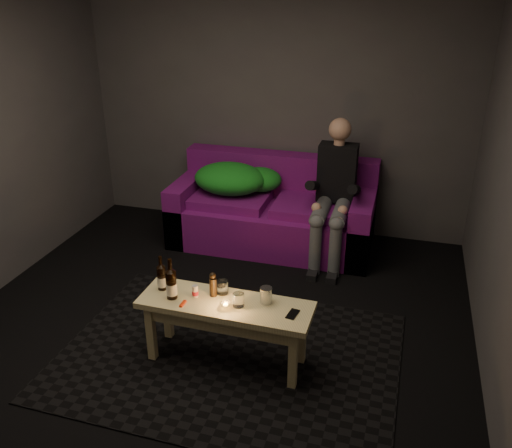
# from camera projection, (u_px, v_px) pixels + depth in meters

# --- Properties ---
(floor) EXTENTS (4.50, 4.50, 0.00)m
(floor) POSITION_uv_depth(u_px,v_px,m) (202.00, 342.00, 4.11)
(floor) COLOR black
(floor) RESTS_ON ground
(room) EXTENTS (4.50, 4.50, 4.50)m
(room) POSITION_uv_depth(u_px,v_px,m) (216.00, 113.00, 3.84)
(room) COLOR silver
(room) RESTS_ON ground
(rug) EXTENTS (2.44, 1.80, 0.01)m
(rug) POSITION_uv_depth(u_px,v_px,m) (229.00, 355.00, 3.96)
(rug) COLOR black
(rug) RESTS_ON floor
(sofa) EXTENTS (2.01, 0.90, 0.86)m
(sofa) POSITION_uv_depth(u_px,v_px,m) (274.00, 213.00, 5.55)
(sofa) COLOR #73107C
(sofa) RESTS_ON floor
(green_blanket) EXTENTS (0.88, 0.60, 0.30)m
(green_blanket) POSITION_uv_depth(u_px,v_px,m) (235.00, 179.00, 5.50)
(green_blanket) COLOR #1A9126
(green_blanket) RESTS_ON sofa
(person) EXTENTS (0.36, 0.83, 1.34)m
(person) POSITION_uv_depth(u_px,v_px,m) (334.00, 190.00, 5.09)
(person) COLOR black
(person) RESTS_ON sofa
(coffee_table) EXTENTS (1.21, 0.40, 0.49)m
(coffee_table) POSITION_uv_depth(u_px,v_px,m) (226.00, 313.00, 3.74)
(coffee_table) COLOR tan
(coffee_table) RESTS_ON rug
(beer_bottle_a) EXTENTS (0.07, 0.07, 0.26)m
(beer_bottle_a) POSITION_uv_depth(u_px,v_px,m) (162.00, 277.00, 3.83)
(beer_bottle_a) COLOR black
(beer_bottle_a) RESTS_ON coffee_table
(beer_bottle_b) EXTENTS (0.08, 0.08, 0.30)m
(beer_bottle_b) POSITION_uv_depth(u_px,v_px,m) (171.00, 284.00, 3.71)
(beer_bottle_b) COLOR black
(beer_bottle_b) RESTS_ON coffee_table
(salt_shaker) EXTENTS (0.05, 0.05, 0.09)m
(salt_shaker) POSITION_uv_depth(u_px,v_px,m) (195.00, 291.00, 3.75)
(salt_shaker) COLOR silver
(salt_shaker) RESTS_ON coffee_table
(pepper_mill) EXTENTS (0.06, 0.06, 0.14)m
(pepper_mill) POSITION_uv_depth(u_px,v_px,m) (213.00, 287.00, 3.76)
(pepper_mill) COLOR black
(pepper_mill) RESTS_ON coffee_table
(tumbler_back) EXTENTS (0.10, 0.10, 0.10)m
(tumbler_back) POSITION_uv_depth(u_px,v_px,m) (222.00, 287.00, 3.80)
(tumbler_back) COLOR white
(tumbler_back) RESTS_ON coffee_table
(tealight) EXTENTS (0.06, 0.06, 0.04)m
(tealight) POSITION_uv_depth(u_px,v_px,m) (226.00, 305.00, 3.63)
(tealight) COLOR white
(tealight) RESTS_ON coffee_table
(tumbler_front) EXTENTS (0.09, 0.09, 0.10)m
(tumbler_front) POSITION_uv_depth(u_px,v_px,m) (238.00, 300.00, 3.65)
(tumbler_front) COLOR white
(tumbler_front) RESTS_ON coffee_table
(steel_cup) EXTENTS (0.09, 0.09, 0.11)m
(steel_cup) POSITION_uv_depth(u_px,v_px,m) (266.00, 295.00, 3.68)
(steel_cup) COLOR #B2B3B9
(steel_cup) RESTS_ON coffee_table
(smartphone) EXTENTS (0.08, 0.13, 0.01)m
(smartphone) POSITION_uv_depth(u_px,v_px,m) (293.00, 314.00, 3.57)
(smartphone) COLOR black
(smartphone) RESTS_ON coffee_table
(red_lighter) EXTENTS (0.02, 0.08, 0.01)m
(red_lighter) POSITION_uv_depth(u_px,v_px,m) (183.00, 304.00, 3.68)
(red_lighter) COLOR red
(red_lighter) RESTS_ON coffee_table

